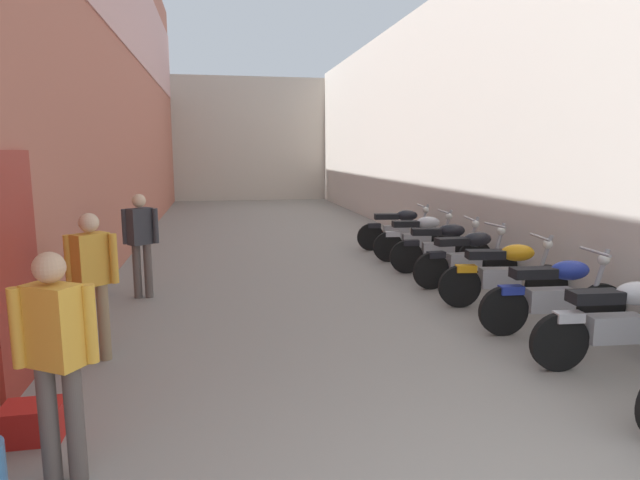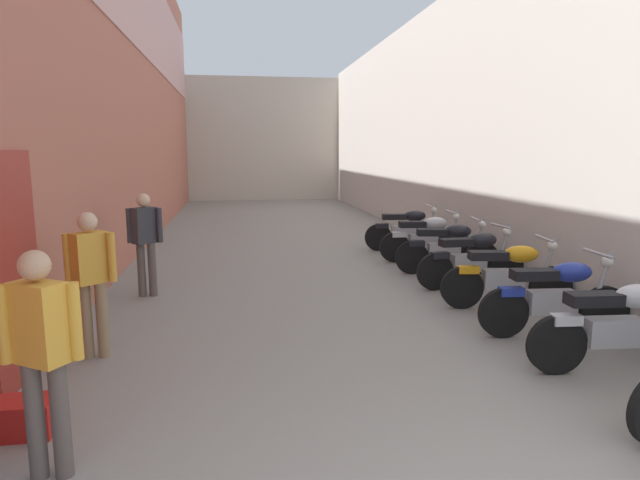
% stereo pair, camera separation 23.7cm
% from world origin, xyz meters
% --- Properties ---
extents(ground_plane, '(38.61, 38.61, 0.00)m').
position_xyz_m(ground_plane, '(0.00, 9.31, 0.00)').
color(ground_plane, gray).
extents(building_left, '(0.45, 22.61, 7.90)m').
position_xyz_m(building_left, '(-3.57, 11.27, 3.99)').
color(building_left, '#B76651').
rests_on(building_left, ground).
extents(building_right, '(0.45, 22.61, 5.61)m').
position_xyz_m(building_right, '(3.58, 11.30, 2.81)').
color(building_right, beige).
rests_on(building_right, ground).
extents(building_far_end, '(9.75, 2.00, 5.43)m').
position_xyz_m(building_far_end, '(0.00, 23.61, 2.72)').
color(building_far_end, beige).
rests_on(building_far_end, ground).
extents(motorcycle_second, '(1.85, 0.58, 1.04)m').
position_xyz_m(motorcycle_second, '(2.44, 2.73, 0.50)').
color(motorcycle_second, black).
rests_on(motorcycle_second, ground).
extents(motorcycle_third, '(1.85, 0.58, 1.04)m').
position_xyz_m(motorcycle_third, '(2.44, 3.80, 0.50)').
color(motorcycle_third, black).
rests_on(motorcycle_third, ground).
extents(motorcycle_fourth, '(1.84, 0.58, 1.04)m').
position_xyz_m(motorcycle_fourth, '(2.44, 4.96, 0.50)').
color(motorcycle_fourth, black).
rests_on(motorcycle_fourth, ground).
extents(motorcycle_fifth, '(1.85, 0.58, 1.04)m').
position_xyz_m(motorcycle_fifth, '(2.44, 6.12, 0.50)').
color(motorcycle_fifth, black).
rests_on(motorcycle_fifth, ground).
extents(motorcycle_sixth, '(1.84, 0.58, 1.04)m').
position_xyz_m(motorcycle_sixth, '(2.44, 7.14, 0.50)').
color(motorcycle_sixth, black).
rests_on(motorcycle_sixth, ground).
extents(motorcycle_seventh, '(1.85, 0.58, 1.04)m').
position_xyz_m(motorcycle_seventh, '(2.44, 8.24, 0.50)').
color(motorcycle_seventh, black).
rests_on(motorcycle_seventh, ground).
extents(motorcycle_eighth, '(1.85, 0.58, 1.04)m').
position_xyz_m(motorcycle_eighth, '(2.44, 9.47, 0.50)').
color(motorcycle_eighth, black).
rests_on(motorcycle_eighth, ground).
extents(pedestrian_by_doorway, '(0.52, 0.35, 1.57)m').
position_xyz_m(pedestrian_by_doorway, '(-2.57, 1.72, 0.92)').
color(pedestrian_by_doorway, '#564C47').
rests_on(pedestrian_by_doorway, ground).
extents(pedestrian_mid_alley, '(0.52, 0.37, 1.57)m').
position_xyz_m(pedestrian_mid_alley, '(-2.82, 3.94, 0.92)').
color(pedestrian_mid_alley, '#8C7251').
rests_on(pedestrian_mid_alley, ground).
extents(pedestrian_further_down, '(0.52, 0.37, 1.57)m').
position_xyz_m(pedestrian_further_down, '(-2.66, 6.43, 0.92)').
color(pedestrian_further_down, '#564C47').
rests_on(pedestrian_further_down, ground).
extents(plastic_crate, '(0.44, 0.32, 0.28)m').
position_xyz_m(plastic_crate, '(-2.96, 2.35, 0.14)').
color(plastic_crate, red).
rests_on(plastic_crate, ground).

